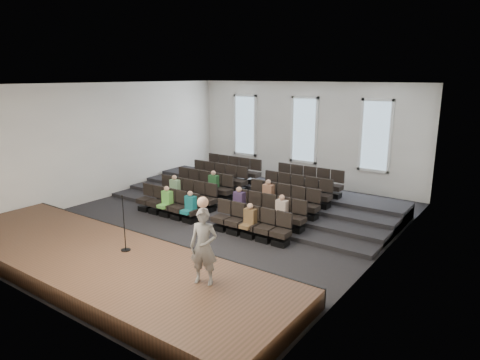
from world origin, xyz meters
name	(u,v)px	position (x,y,z in m)	size (l,w,h in m)	color
ground	(216,221)	(0.00, 0.00, 0.00)	(14.00, 14.00, 0.00)	black
ceiling	(214,84)	(0.00, 0.00, 5.01)	(12.00, 14.00, 0.02)	white
wall_back	(305,134)	(0.00, 7.02, 2.50)	(12.00, 0.04, 5.00)	white
wall_front	(23,201)	(0.00, -7.02, 2.50)	(12.00, 0.04, 5.00)	white
wall_left	(107,141)	(-6.02, 0.00, 2.50)	(0.04, 14.00, 5.00)	white
wall_right	(383,178)	(6.02, 0.00, 2.50)	(0.04, 14.00, 5.00)	white
stage	(101,263)	(0.00, -5.10, 0.25)	(11.80, 3.60, 0.50)	#4F3122
stage_lip	(149,243)	(0.00, -3.33, 0.25)	(11.80, 0.06, 0.52)	black
risers	(262,197)	(0.00, 3.17, 0.20)	(11.80, 4.80, 0.60)	black
seating_rows	(240,195)	(0.00, 1.54, 0.68)	(6.80, 4.70, 1.67)	black
windows	(304,130)	(0.00, 6.95, 2.70)	(8.44, 0.10, 3.24)	white
audience	(221,199)	(0.00, 0.32, 0.81)	(5.45, 2.64, 1.10)	#6AC64F
speaker	(204,247)	(3.41, -4.69, 1.42)	(0.67, 0.44, 1.84)	slate
mic_stand	(125,234)	(0.35, -4.49, 0.98)	(0.27, 0.27, 1.63)	black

